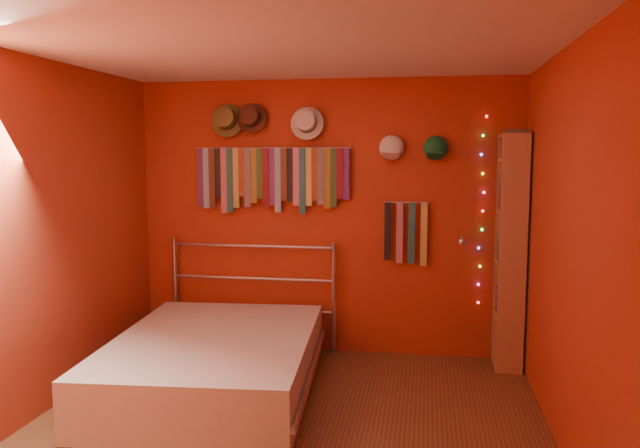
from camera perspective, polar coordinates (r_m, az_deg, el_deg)
The scene contains 16 objects.
ground at distance 4.38m, azimuth -3.31°, elevation -18.34°, with size 3.50×3.50×0.00m, color brown.
back_wall at distance 5.72m, azimuth 0.57°, elevation 0.62°, with size 3.50×0.02×2.50m, color #983718.
right_wall at distance 4.00m, azimuth 21.81°, elevation -2.43°, with size 0.02×3.50×2.50m, color #983718.
left_wall at distance 4.73m, azimuth -24.55°, elevation -1.23°, with size 0.02×3.50×2.50m, color #983718.
ceiling at distance 4.02m, azimuth -3.55°, elevation 15.95°, with size 3.50×3.50×0.02m, color white.
tie_rack at distance 5.73m, azimuth -4.54°, elevation 4.42°, with size 1.45×0.03×0.61m.
small_tie_rack at distance 5.60m, azimuth 7.86°, elevation -0.64°, with size 0.40×0.03×0.57m.
fedora_olive at distance 5.82m, azimuth -8.58°, elevation 9.46°, with size 0.31×0.17×0.31m.
fedora_brown at distance 5.75m, azimuth -6.36°, elevation 9.68°, with size 0.28×0.15×0.28m.
fedora_white at distance 5.63m, azimuth -1.26°, elevation 9.29°, with size 0.30×0.16×0.30m.
cap_white at distance 5.57m, azimuth 6.56°, elevation 6.93°, with size 0.20×0.25×0.20m.
cap_green at distance 5.56m, azimuth 10.51°, elevation 6.81°, with size 0.19×0.24×0.19m.
fairy_lights at distance 5.62m, azimuth 14.55°, elevation 1.15°, with size 0.06×0.02×1.66m.
reading_lamp at distance 5.44m, azimuth 12.82°, elevation -1.56°, with size 0.07×0.31×0.09m.
bookshelf at distance 5.51m, azimuth 17.48°, elevation -2.35°, with size 0.25×0.34×2.00m.
bed at distance 4.98m, azimuth -9.62°, elevation -12.33°, with size 1.72×2.20×1.04m.
Camera 1 is at (0.91, -3.87, 1.84)m, focal length 35.00 mm.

